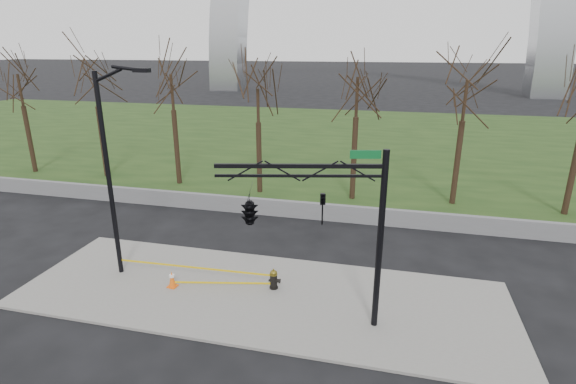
% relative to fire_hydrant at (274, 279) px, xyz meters
% --- Properties ---
extents(ground, '(500.00, 500.00, 0.00)m').
position_rel_fire_hydrant_xyz_m(ground, '(-0.40, -0.49, -0.47)').
color(ground, black).
rests_on(ground, ground).
extents(sidewalk, '(18.00, 6.00, 0.10)m').
position_rel_fire_hydrant_xyz_m(sidewalk, '(-0.40, -0.49, -0.42)').
color(sidewalk, slate).
rests_on(sidewalk, ground).
extents(grass_strip, '(120.00, 40.00, 0.06)m').
position_rel_fire_hydrant_xyz_m(grass_strip, '(-0.40, 29.51, -0.44)').
color(grass_strip, '#1C3413').
rests_on(grass_strip, ground).
extents(guardrail, '(60.00, 0.30, 0.90)m').
position_rel_fire_hydrant_xyz_m(guardrail, '(-0.40, 7.51, -0.02)').
color(guardrail, '#59595B').
rests_on(guardrail, ground).
extents(tree_row, '(44.62, 4.00, 7.67)m').
position_rel_fire_hydrant_xyz_m(tree_row, '(-1.09, 11.51, 3.36)').
color(tree_row, black).
rests_on(tree_row, ground).
extents(fire_hydrant, '(0.49, 0.33, 0.81)m').
position_rel_fire_hydrant_xyz_m(fire_hydrant, '(0.00, 0.00, 0.00)').
color(fire_hydrant, black).
rests_on(fire_hydrant, sidewalk).
extents(traffic_cone, '(0.38, 0.38, 0.66)m').
position_rel_fire_hydrant_xyz_m(traffic_cone, '(-3.79, -0.81, -0.04)').
color(traffic_cone, '#F05B0C').
rests_on(traffic_cone, sidewalk).
extents(street_light, '(2.39, 0.45, 8.21)m').
position_rel_fire_hydrant_xyz_m(street_light, '(-6.16, -0.25, 4.22)').
color(street_light, black).
rests_on(street_light, ground).
extents(traffic_signal_mast, '(4.98, 2.54, 6.00)m').
position_rel_fire_hydrant_xyz_m(traffic_signal_mast, '(0.66, -2.15, 3.68)').
color(traffic_signal_mast, black).
rests_on(traffic_signal_mast, ground).
extents(caution_tape, '(6.38, 0.82, 0.42)m').
position_rel_fire_hydrant_xyz_m(caution_tape, '(-2.71, -0.22, 0.03)').
color(caution_tape, '#DDB60B').
rests_on(caution_tape, ground).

